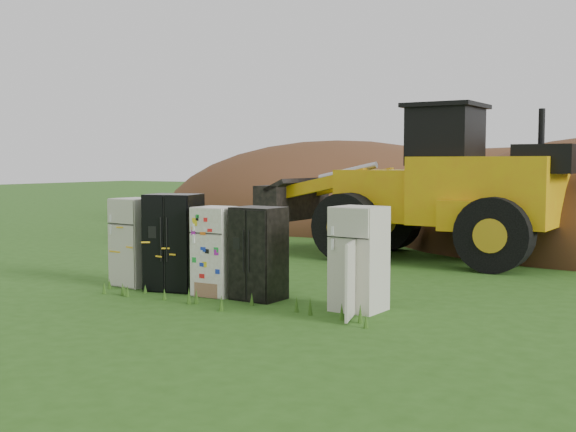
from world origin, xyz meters
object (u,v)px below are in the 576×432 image
fridge_dark_mid (259,253)px  wheel_loader (408,182)px  fridge_leftmost (136,242)px  fridge_black_side (174,242)px  fridge_open_door (359,259)px  fridge_sticker (217,251)px

fridge_dark_mid → wheel_loader: bearing=91.3°
wheel_loader → fridge_leftmost: bearing=-113.6°
fridge_black_side → wheel_loader: 7.05m
fridge_black_side → fridge_open_door: (3.86, 0.06, -0.06)m
fridge_sticker → wheel_loader: (1.07, 6.66, 1.12)m
fridge_dark_mid → fridge_open_door: size_ratio=0.96×
fridge_leftmost → fridge_open_door: bearing=5.6°
fridge_black_side → fridge_sticker: 1.03m
fridge_open_door → fridge_leftmost: bearing=-175.7°
fridge_leftmost → fridge_dark_mid: (2.90, 0.01, -0.04)m
fridge_dark_mid → fridge_leftmost: bearing=-176.8°
fridge_open_door → wheel_loader: (-1.76, 6.59, 1.07)m
fridge_sticker → fridge_dark_mid: (0.89, 0.04, 0.01)m
wheel_loader → fridge_dark_mid: bearing=-90.3°
fridge_leftmost → fridge_dark_mid: fridge_leftmost is taller
fridge_dark_mid → fridge_open_door: 1.95m
fridge_black_side → fridge_dark_mid: size_ratio=1.11×
fridge_dark_mid → fridge_black_side: bearing=-176.1°
fridge_sticker → wheel_loader: bearing=79.3°
fridge_black_side → fridge_sticker: (1.03, -0.01, -0.10)m
fridge_leftmost → fridge_black_side: fridge_black_side is taller
wheel_loader → fridge_open_door: bearing=-73.7°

